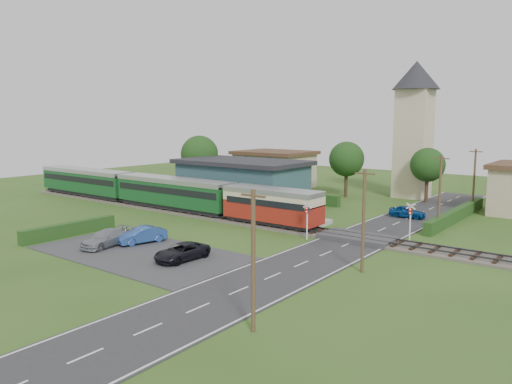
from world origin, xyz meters
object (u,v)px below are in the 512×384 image
Objects in this scene: house_west at (275,169)px; crossing_signal_far at (410,216)px; crossing_signal_near at (307,215)px; car_park_silver at (106,238)px; train at (154,189)px; pedestrian_near at (265,205)px; equipment_hut at (162,188)px; car_park_blue at (142,235)px; pedestrian_far at (172,193)px; station_building at (242,181)px; car_on_road at (407,212)px; car_park_dark at (182,252)px; church_tower at (414,119)px.

house_west is 35.26m from crossing_signal_far.
crossing_signal_near is 16.71m from car_park_silver.
house_west is 3.30× the size of crossing_signal_far.
train is 13.93m from pedestrian_near.
equipment_hut is 0.63× the size of car_park_blue.
train reaches higher than car_park_blue.
station_building is at bearing -70.75° from pedestrian_far.
train reaches higher than car_park_silver.
pedestrian_near is at bearing 0.35° from equipment_hut.
house_west is (3.00, 19.80, 1.04)m from equipment_hut.
house_west is 19.54m from pedestrian_far.
car_park_silver is at bearing 148.81° from car_on_road.
car_on_road is 27.51m from car_park_blue.
car_park_blue is 0.93× the size of car_park_dark.
crossing_signal_far reaches higher than pedestrian_near.
crossing_signal_near is at bearing -34.81° from station_building.
car_park_silver is (10.62, -14.40, -1.44)m from train.
church_tower reaches higher than car_park_silver.
car_park_blue is 15.34m from pedestrian_near.
pedestrian_far is (-14.39, 0.30, -0.12)m from pedestrian_near.
car_on_road is (24.77, -10.98, -2.11)m from house_west.
station_building is at bearing -131.41° from church_tower.
crossing_signal_far is 22.52m from car_park_blue.
crossing_signal_far is 0.80× the size of car_park_blue.
house_west is at bearing 144.23° from crossing_signal_far.
equipment_hut is 0.78× the size of crossing_signal_near.
car_park_dark is at bearing 162.55° from car_on_road.
house_west is at bearing 88.09° from train.
car_on_road is at bearing 76.25° from car_park_blue.
crossing_signal_far is at bearing -15.63° from station_building.
equipment_hut is at bearing 148.87° from car_park_blue.
equipment_hut is 0.06× the size of train.
equipment_hut is at bearing 18.77° from pedestrian_near.
church_tower reaches higher than crossing_signal_near.
crossing_signal_far is 1.83× the size of pedestrian_near.
car_park_blue reaches higher than car_park_dark.
pedestrian_near is at bearing -111.02° from pedestrian_far.
equipment_hut is at bearing 167.06° from crossing_signal_near.
church_tower is 4.03× the size of car_park_dark.
car_park_blue is at bearing -46.67° from equipment_hut.
station_building is at bearing 121.14° from car_park_dark.
car_park_blue is at bearing 103.07° from pedestrian_near.
crossing_signal_near is at bearing 165.12° from car_on_road.
car_on_road is (4.77, -13.98, -9.54)m from church_tower.
pedestrian_near is (1.43, 15.26, 0.59)m from car_park_blue.
equipment_hut reaches higher than car_park_dark.
equipment_hut is 20.87m from car_park_blue.
car_park_silver is at bearing -167.24° from pedestrian_far.
church_tower is 4.31× the size of car_park_blue.
station_building is 4.31× the size of car_on_road.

